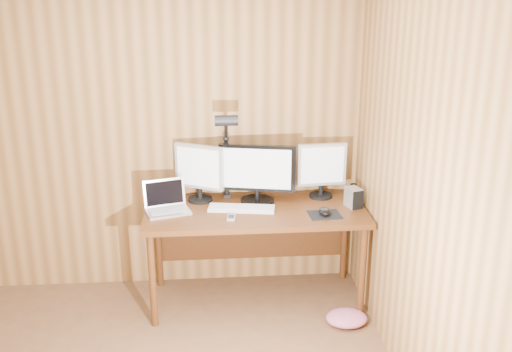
{
  "coord_description": "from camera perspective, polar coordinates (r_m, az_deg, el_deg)",
  "views": [
    {
      "loc": [
        0.61,
        -2.39,
        2.38
      ],
      "look_at": [
        0.93,
        1.58,
        1.02
      ],
      "focal_mm": 42.0,
      "sensor_mm": 36.0,
      "label": 1
    }
  ],
  "objects": [
    {
      "name": "hard_drive",
      "position": [
        4.43,
        9.27,
        -2.04
      ],
      "size": [
        0.12,
        0.15,
        0.14
      ],
      "rotation": [
        0.0,
        0.0,
        0.31
      ],
      "color": "silver",
      "rests_on": "desk"
    },
    {
      "name": "laptop",
      "position": [
        4.35,
        -8.52,
        -2.6
      ],
      "size": [
        0.35,
        0.31,
        0.22
      ],
      "rotation": [
        0.0,
        0.0,
        0.28
      ],
      "color": "silver",
      "rests_on": "desk"
    },
    {
      "name": "speaker",
      "position": [
        4.59,
        9.23,
        -1.43
      ],
      "size": [
        0.05,
        0.05,
        0.12
      ],
      "primitive_type": "cylinder",
      "color": "black",
      "rests_on": "desk"
    },
    {
      "name": "mouse",
      "position": [
        4.27,
        6.56,
        -3.4
      ],
      "size": [
        0.08,
        0.13,
        0.04
      ],
      "primitive_type": "ellipsoid",
      "rotation": [
        0.0,
        0.0,
        0.07
      ],
      "color": "black",
      "rests_on": "mousepad"
    },
    {
      "name": "mousepad",
      "position": [
        4.27,
        6.55,
        -3.69
      ],
      "size": [
        0.24,
        0.2,
        0.0
      ],
      "primitive_type": "cube",
      "rotation": [
        0.0,
        0.0,
        0.07
      ],
      "color": "black",
      "rests_on": "desk"
    },
    {
      "name": "desk",
      "position": [
        4.47,
        -0.13,
        -4.25
      ],
      "size": [
        1.6,
        0.7,
        0.75
      ],
      "color": "#4D2810",
      "rests_on": "floor"
    },
    {
      "name": "monitor_right",
      "position": [
        4.53,
        6.28,
        0.68
      ],
      "size": [
        0.37,
        0.18,
        0.42
      ],
      "rotation": [
        0.0,
        0.0,
        0.08
      ],
      "color": "black",
      "rests_on": "desk"
    },
    {
      "name": "phone",
      "position": [
        4.19,
        -2.38,
        -3.96
      ],
      "size": [
        0.07,
        0.11,
        0.01
      ],
      "rotation": [
        0.0,
        0.0,
        -0.11
      ],
      "color": "silver",
      "rests_on": "desk"
    },
    {
      "name": "keyboard",
      "position": [
        4.34,
        -1.39,
        -3.09
      ],
      "size": [
        0.49,
        0.22,
        0.02
      ],
      "rotation": [
        0.0,
        0.0,
        -0.16
      ],
      "color": "silver",
      "rests_on": "desk"
    },
    {
      "name": "fabric_pile",
      "position": [
        4.42,
        8.62,
        -13.25
      ],
      "size": [
        0.34,
        0.3,
        0.09
      ],
      "primitive_type": null,
      "rotation": [
        0.0,
        0.0,
        0.2
      ],
      "color": "#B95978",
      "rests_on": "floor"
    },
    {
      "name": "room_shell",
      "position": [
        2.72,
        -17.23,
        -6.67
      ],
      "size": [
        4.0,
        4.0,
        4.0
      ],
      "color": "brown",
      "rests_on": "ground"
    },
    {
      "name": "monitor_center",
      "position": [
        4.4,
        0.12,
        0.3
      ],
      "size": [
        0.56,
        0.25,
        0.44
      ],
      "rotation": [
        0.0,
        0.0,
        -0.2
      ],
      "color": "black",
      "rests_on": "desk"
    },
    {
      "name": "monitor_left",
      "position": [
        4.45,
        -5.43,
        0.46
      ],
      "size": [
        0.36,
        0.2,
        0.43
      ],
      "rotation": [
        0.0,
        0.0,
        -0.46
      ],
      "color": "black",
      "rests_on": "desk"
    },
    {
      "name": "desk_lamp",
      "position": [
        4.37,
        -2.83,
        3.08
      ],
      "size": [
        0.16,
        0.24,
        0.72
      ],
      "rotation": [
        0.0,
        0.0,
        -0.32
      ],
      "color": "black",
      "rests_on": "desk"
    }
  ]
}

